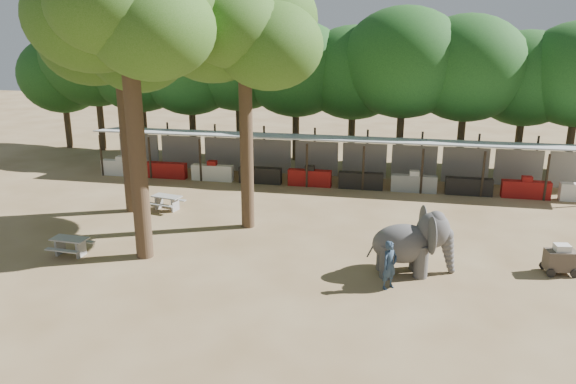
% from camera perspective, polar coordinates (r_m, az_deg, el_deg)
% --- Properties ---
extents(ground, '(100.00, 100.00, 0.00)m').
position_cam_1_polar(ground, '(18.87, -0.07, -10.34)').
color(ground, brown).
rests_on(ground, ground).
extents(vendor_stalls, '(28.00, 2.99, 2.80)m').
position_cam_1_polar(vendor_stalls, '(31.37, 5.04, 3.03)').
color(vendor_stalls, '#A8ACB1').
rests_on(vendor_stalls, ground).
extents(yard_tree_left, '(7.10, 6.90, 11.02)m').
position_cam_1_polar(yard_tree_left, '(26.76, -16.96, 15.22)').
color(yard_tree_left, '#332316').
rests_on(yard_tree_left, ground).
extents(yard_tree_center, '(7.10, 6.90, 12.04)m').
position_cam_1_polar(yard_tree_center, '(20.94, -16.29, 17.80)').
color(yard_tree_center, '#332316').
rests_on(yard_tree_center, ground).
extents(yard_tree_back, '(7.10, 6.90, 11.36)m').
position_cam_1_polar(yard_tree_back, '(23.56, -4.71, 16.58)').
color(yard_tree_back, '#332316').
rests_on(yard_tree_back, ground).
extents(backdrop_trees, '(46.46, 5.95, 8.33)m').
position_cam_1_polar(backdrop_trees, '(35.75, 6.21, 11.73)').
color(backdrop_trees, '#332316').
rests_on(backdrop_trees, ground).
extents(elephant, '(3.15, 2.33, 2.34)m').
position_cam_1_polar(elephant, '(20.37, 12.60, -5.04)').
color(elephant, '#3F3D3D').
rests_on(elephant, ground).
extents(handler, '(0.71, 0.72, 1.69)m').
position_cam_1_polar(handler, '(19.22, 10.28, -7.31)').
color(handler, '#26384C').
rests_on(handler, ground).
extents(picnic_table_near, '(1.46, 1.33, 0.69)m').
position_cam_1_polar(picnic_table_near, '(23.24, -21.26, -4.95)').
color(picnic_table_near, gray).
rests_on(picnic_table_near, ground).
extents(picnic_table_far, '(1.62, 1.52, 0.69)m').
position_cam_1_polar(picnic_table_far, '(27.48, -12.20, -0.86)').
color(picnic_table_far, gray).
rests_on(picnic_table_far, ground).
extents(cart_front, '(1.23, 0.90, 1.11)m').
position_cam_1_polar(cart_front, '(22.32, 25.94, -6.16)').
color(cart_front, '#3C3127').
rests_on(cart_front, ground).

